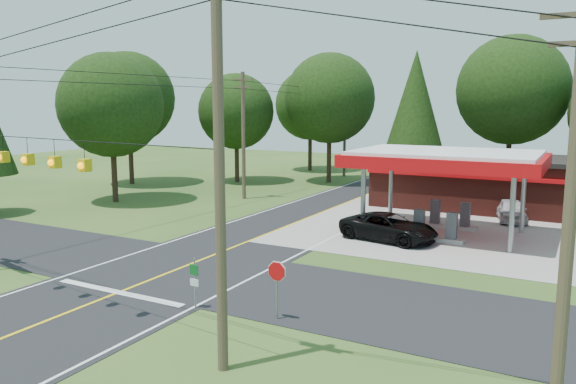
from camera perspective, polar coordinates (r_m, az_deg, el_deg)
The scene contains 16 objects.
ground at distance 26.42m, azimuth -11.24°, elevation -7.77°, with size 120.00×120.00×0.00m, color #2A4C1B.
main_highway at distance 26.42m, azimuth -11.24°, elevation -7.75°, with size 8.00×120.00×0.02m, color black.
cross_road at distance 26.41m, azimuth -11.24°, elevation -7.74°, with size 70.00×7.00×0.02m, color black.
lane_center_yellow at distance 26.41m, azimuth -11.24°, elevation -7.71°, with size 0.15×110.00×0.00m, color yellow.
gas_canopy at distance 33.34m, azimuth 15.71°, elevation 3.01°, with size 10.60×7.40×4.88m.
convenience_store at distance 43.18m, azimuth 19.86°, elevation 0.94°, with size 16.40×7.55×3.80m.
utility_pole_near_right at distance 15.27m, azimuth -7.00°, elevation 3.03°, with size 1.80×0.30×11.50m.
utility_pole_far_left at distance 44.64m, azimuth -4.56°, elevation 5.93°, with size 1.80×0.30×10.00m.
utility_pole_right_b at distance 14.05m, azimuth 26.77°, elevation -1.49°, with size 1.80×0.30×10.00m.
utility_pole_north at distance 59.02m, azimuth 5.78°, elevation 6.19°, with size 0.30×0.30×9.50m.
overhead_beacons at distance 21.92m, azimuth -23.89°, elevation 4.77°, with size 17.04×2.04×1.03m.
treeline_backdrop at distance 46.06m, azimuth 8.96°, elevation 8.79°, with size 70.27×51.59×13.30m.
suv_car at distance 31.62m, azimuth 10.19°, elevation -3.56°, with size 5.43×5.43×1.51m, color black.
sedan_car at distance 39.08m, azimuth 21.73°, elevation -1.75°, with size 4.15×4.15×1.41m, color silver.
octagonal_stop_sign at distance 19.73m, azimuth -1.15°, elevation -8.57°, with size 0.76×0.09×2.14m.
route_sign_post at distance 21.18m, azimuth -9.47°, elevation -8.71°, with size 0.40×0.10×1.93m.
Camera 1 is at (16.34, -19.36, 7.51)m, focal length 35.00 mm.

